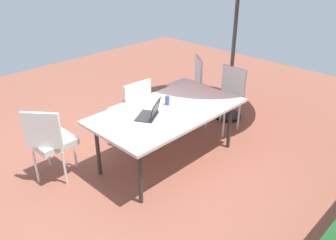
{
  "coord_description": "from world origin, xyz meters",
  "views": [
    {
      "loc": [
        2.86,
        2.79,
        2.64
      ],
      "look_at": [
        0.0,
        0.0,
        0.61
      ],
      "focal_mm": 37.07,
      "sensor_mm": 36.0,
      "label": 1
    }
  ],
  "objects_px": {
    "laptop": "(150,114)",
    "chair_southwest": "(189,83)",
    "chair_south": "(132,108)",
    "cup": "(167,101)",
    "chair_southeast": "(50,139)",
    "dining_table": "(168,113)",
    "chair_west": "(226,96)"
  },
  "relations": [
    {
      "from": "chair_southwest",
      "to": "cup",
      "type": "xyz_separation_m",
      "value": [
        1.22,
        0.67,
        0.27
      ]
    },
    {
      "from": "chair_south",
      "to": "chair_southwest",
      "type": "xyz_separation_m",
      "value": [
        -1.33,
        -0.07,
        0.0
      ]
    },
    {
      "from": "chair_west",
      "to": "cup",
      "type": "distance_m",
      "value": 1.23
    },
    {
      "from": "chair_southeast",
      "to": "chair_south",
      "type": "bearing_deg",
      "value": -129.86
    },
    {
      "from": "chair_south",
      "to": "chair_southwest",
      "type": "height_order",
      "value": "same"
    },
    {
      "from": "chair_west",
      "to": "chair_southeast",
      "type": "distance_m",
      "value": 2.67
    },
    {
      "from": "chair_southwest",
      "to": "laptop",
      "type": "xyz_separation_m",
      "value": [
        1.63,
        0.78,
        0.26
      ]
    },
    {
      "from": "chair_south",
      "to": "laptop",
      "type": "xyz_separation_m",
      "value": [
        0.3,
        0.7,
        0.26
      ]
    },
    {
      "from": "chair_southwest",
      "to": "dining_table",
      "type": "bearing_deg",
      "value": -21.07
    },
    {
      "from": "dining_table",
      "to": "chair_southeast",
      "type": "xyz_separation_m",
      "value": [
        1.28,
        -0.73,
        -0.16
      ]
    },
    {
      "from": "chair_southeast",
      "to": "laptop",
      "type": "distance_m",
      "value": 1.24
    },
    {
      "from": "dining_table",
      "to": "chair_south",
      "type": "xyz_separation_m",
      "value": [
        0.01,
        -0.71,
        -0.16
      ]
    },
    {
      "from": "dining_table",
      "to": "chair_south",
      "type": "relative_size",
      "value": 2.03
    },
    {
      "from": "chair_west",
      "to": "laptop",
      "type": "distance_m",
      "value": 1.62
    },
    {
      "from": "laptop",
      "to": "cup",
      "type": "bearing_deg",
      "value": 165.12
    },
    {
      "from": "chair_west",
      "to": "cup",
      "type": "height_order",
      "value": "chair_west"
    },
    {
      "from": "chair_southwest",
      "to": "cup",
      "type": "distance_m",
      "value": 1.42
    },
    {
      "from": "chair_southwest",
      "to": "cup",
      "type": "height_order",
      "value": "chair_southwest"
    },
    {
      "from": "chair_south",
      "to": "chair_west",
      "type": "bearing_deg",
      "value": 155.19
    },
    {
      "from": "dining_table",
      "to": "chair_southwest",
      "type": "height_order",
      "value": "chair_southwest"
    },
    {
      "from": "chair_southeast",
      "to": "laptop",
      "type": "height_order",
      "value": "chair_southeast"
    },
    {
      "from": "laptop",
      "to": "cup",
      "type": "xyz_separation_m",
      "value": [
        -0.41,
        -0.11,
        0.01
      ]
    },
    {
      "from": "dining_table",
      "to": "laptop",
      "type": "xyz_separation_m",
      "value": [
        0.31,
        -0.0,
        0.1
      ]
    },
    {
      "from": "chair_south",
      "to": "chair_southeast",
      "type": "xyz_separation_m",
      "value": [
        1.27,
        -0.03,
        0.0
      ]
    },
    {
      "from": "chair_west",
      "to": "cup",
      "type": "bearing_deg",
      "value": -90.57
    },
    {
      "from": "chair_west",
      "to": "cup",
      "type": "relative_size",
      "value": 8.23
    },
    {
      "from": "chair_west",
      "to": "chair_southeast",
      "type": "xyz_separation_m",
      "value": [
        2.57,
        -0.73,
        0.0
      ]
    },
    {
      "from": "chair_southwest",
      "to": "laptop",
      "type": "relative_size",
      "value": 2.45
    },
    {
      "from": "laptop",
      "to": "chair_southwest",
      "type": "bearing_deg",
      "value": 176.06
    },
    {
      "from": "chair_south",
      "to": "dining_table",
      "type": "bearing_deg",
      "value": 94.28
    },
    {
      "from": "dining_table",
      "to": "chair_southeast",
      "type": "bearing_deg",
      "value": -29.87
    },
    {
      "from": "chair_south",
      "to": "chair_southeast",
      "type": "height_order",
      "value": "same"
    }
  ]
}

